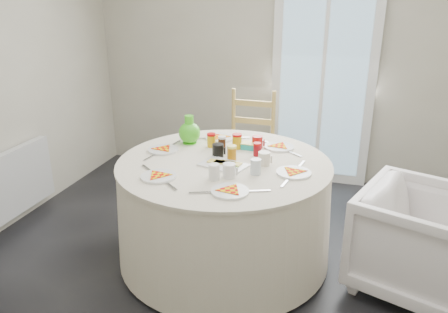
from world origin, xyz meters
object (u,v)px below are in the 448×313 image
(radiator, at_px, (8,186))
(green_pitcher, at_px, (189,130))
(table, at_px, (224,211))
(armchair, at_px, (422,237))
(wooden_chair, at_px, (248,150))

(radiator, height_order, green_pitcher, green_pitcher)
(table, height_order, green_pitcher, green_pitcher)
(radiator, xyz_separation_m, table, (1.82, 0.09, -0.01))
(armchair, relative_size, green_pitcher, 3.58)
(radiator, distance_m, table, 1.82)
(radiator, xyz_separation_m, armchair, (3.15, 0.09, 0.01))
(radiator, relative_size, armchair, 1.29)
(table, xyz_separation_m, green_pitcher, (-0.37, 0.30, 0.49))
(table, bearing_deg, green_pitcher, 140.90)
(armchair, bearing_deg, radiator, 111.35)
(radiator, xyz_separation_m, green_pitcher, (1.45, 0.39, 0.49))
(armchair, distance_m, green_pitcher, 1.79)
(radiator, bearing_deg, table, 2.90)
(wooden_chair, bearing_deg, table, -85.39)
(radiator, height_order, wooden_chair, wooden_chair)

